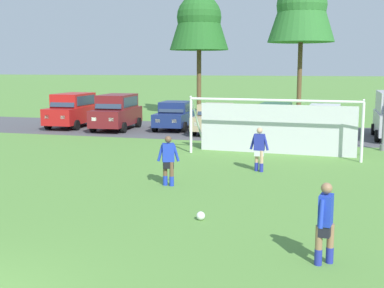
# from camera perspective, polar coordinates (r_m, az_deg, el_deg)

# --- Properties ---
(ground_plane) EXTENTS (400.00, 400.00, 0.00)m
(ground_plane) POSITION_cam_1_polar(r_m,az_deg,el_deg) (22.33, -0.16, -1.32)
(ground_plane) COLOR #598C3D
(parking_lot_strip) EXTENTS (52.00, 8.40, 0.01)m
(parking_lot_strip) POSITION_cam_1_polar(r_m,az_deg,el_deg) (30.78, 4.33, 1.40)
(parking_lot_strip) COLOR #4C4C51
(parking_lot_strip) RESTS_ON ground
(soccer_ball) EXTENTS (0.22, 0.22, 0.22)m
(soccer_ball) POSITION_cam_1_polar(r_m,az_deg,el_deg) (13.10, 0.98, -8.00)
(soccer_ball) COLOR white
(soccer_ball) RESTS_ON ground
(soccer_goal) EXTENTS (7.51, 2.35, 2.57)m
(soccer_goal) POSITION_cam_1_polar(r_m,az_deg,el_deg) (22.83, 9.25, 2.06)
(soccer_goal) COLOR white
(soccer_goal) RESTS_ON ground
(player_striker_near) EXTENTS (0.74, 0.37, 1.64)m
(player_striker_near) POSITION_cam_1_polar(r_m,az_deg,el_deg) (16.65, -2.65, -1.89)
(player_striker_near) COLOR brown
(player_striker_near) RESTS_ON ground
(player_midfield_center) EXTENTS (0.36, 0.72, 1.64)m
(player_midfield_center) POSITION_cam_1_polar(r_m,az_deg,el_deg) (10.42, 14.61, -8.57)
(player_midfield_center) COLOR #936B4C
(player_midfield_center) RESTS_ON ground
(player_defender_far) EXTENTS (0.73, 0.28, 1.64)m
(player_defender_far) POSITION_cam_1_polar(r_m,az_deg,el_deg) (19.06, 7.49, -0.61)
(player_defender_far) COLOR tan
(player_defender_far) RESTS_ON ground
(parked_car_slot_far_left) EXTENTS (2.27, 4.67, 2.16)m
(parked_car_slot_far_left) POSITION_cam_1_polar(r_m,az_deg,el_deg) (33.69, -13.13, 3.72)
(parked_car_slot_far_left) COLOR red
(parked_car_slot_far_left) RESTS_ON ground
(parked_car_slot_left) EXTENTS (2.38, 4.72, 2.16)m
(parked_car_slot_left) POSITION_cam_1_polar(r_m,az_deg,el_deg) (31.86, -8.39, 3.59)
(parked_car_slot_left) COLOR maroon
(parked_car_slot_left) RESTS_ON ground
(parked_car_slot_center_left) EXTENTS (2.22, 4.29, 1.72)m
(parked_car_slot_center_left) POSITION_cam_1_polar(r_m,az_deg,el_deg) (31.63, -1.89, 3.20)
(parked_car_slot_center_left) COLOR navy
(parked_car_slot_center_left) RESTS_ON ground
(parked_car_slot_center) EXTENTS (2.13, 4.25, 1.72)m
(parked_car_slot_center) POSITION_cam_1_polar(r_m,az_deg,el_deg) (29.80, 2.58, 2.87)
(parked_car_slot_center) COLOR tan
(parked_car_slot_center) RESTS_ON ground
(parked_car_slot_center_right) EXTENTS (2.14, 4.25, 1.72)m
(parked_car_slot_center_right) POSITION_cam_1_polar(r_m,az_deg,el_deg) (30.80, 9.28, 2.95)
(parked_car_slot_center_right) COLOR #194C2D
(parked_car_slot_center_right) RESTS_ON ground
(parked_car_slot_right) EXTENTS (2.16, 4.27, 1.72)m
(parked_car_slot_right) POSITION_cam_1_polar(r_m,az_deg,el_deg) (29.97, 14.51, 2.63)
(parked_car_slot_right) COLOR silver
(parked_car_slot_right) RESTS_ON ground
(tree_left_edge) EXTENTS (4.63, 4.63, 12.34)m
(tree_left_edge) POSITION_cam_1_polar(r_m,az_deg,el_deg) (41.10, 0.80, 15.09)
(tree_left_edge) COLOR brown
(tree_left_edge) RESTS_ON ground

